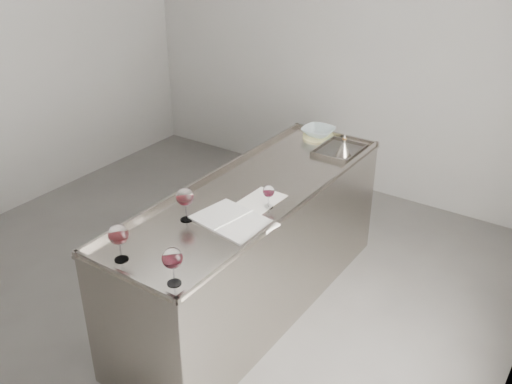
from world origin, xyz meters
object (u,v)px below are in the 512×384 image
Objects in this scene: notebook at (233,221)px; wine_funnel at (344,149)px; counter at (254,249)px; wine_glass_middle at (185,198)px; ceramic_bowl at (318,132)px; wine_glass_right at (172,259)px; wine_glass_left at (118,235)px; wine_glass_small at (269,192)px.

wine_funnel is at bearing 94.81° from notebook.
counter is 11.25× the size of wine_glass_middle.
notebook is 1.51m from ceramic_bowl.
wine_glass_left is at bearing 180.00° from wine_glass_right.
counter is at bearing -84.72° from ceramic_bowl.
ceramic_bowl is (-0.31, 1.22, -0.06)m from wine_glass_small.
wine_glass_middle reaches higher than wine_glass_right.
counter is 0.63m from wine_glass_small.
notebook is (0.27, 0.67, -0.15)m from wine_glass_left.
wine_glass_right is 1.95m from wine_funnel.
ceramic_bowl is at bearing 147.28° from wine_funnel.
wine_glass_small is (-0.04, 0.94, -0.04)m from wine_glass_right.
wine_glass_left reaches higher than wine_glass_small.
wine_glass_middle reaches higher than wine_glass_small.
counter is 11.52× the size of wine_glass_right.
wine_glass_middle is 0.32m from notebook.
ceramic_bowl is 0.40m from wine_funnel.
wine_glass_right is at bearing -89.59° from wine_funnel.
notebook is at bearing -94.56° from wine_funnel.
counter is at bearing 146.86° from wine_glass_small.
wine_glass_right is at bearing -70.82° from notebook.
counter reaches higher than notebook.
counter is 9.46× the size of ceramic_bowl.
wine_glass_left is 2.16m from ceramic_bowl.
wine_glass_middle is at bearing -102.01° from counter.
notebook is 2.02× the size of ceramic_bowl.
wine_glass_small reaches higher than notebook.
wine_glass_left is 0.73m from notebook.
wine_glass_right is at bearing -80.75° from ceramic_bowl.
wine_glass_left reaches higher than notebook.
wine_glass_left reaches higher than wine_glass_right.
wine_glass_left is (-0.13, -1.08, 0.62)m from counter.
wine_glass_left is at bearing -109.70° from wine_glass_small.
wine_glass_middle is 1.46m from wine_funnel.
wine_glass_right is (0.25, -1.08, 0.62)m from counter.
wine_glass_right is (0.37, -0.53, -0.00)m from wine_glass_middle.
counter is 1.27m from wine_glass_right.
ceramic_bowl is (0.03, 2.16, -0.10)m from wine_glass_left.
counter is 15.83× the size of wine_glass_small.
wine_glass_right reaches higher than ceramic_bowl.
wine_glass_middle reaches higher than wine_funnel.
wine_funnel is (0.36, 1.41, -0.10)m from wine_glass_middle.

